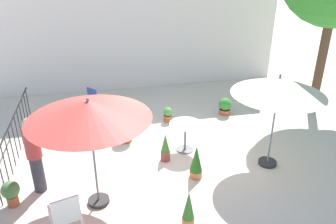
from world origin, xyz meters
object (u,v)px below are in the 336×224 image
at_px(patio_chair_1, 65,214).
at_px(potted_plant_2, 196,162).
at_px(patio_umbrella_0, 279,86).
at_px(potted_plant_1, 188,210).
at_px(standing_person, 34,154).
at_px(potted_plant_4, 11,192).
at_px(potted_plant_0, 125,130).
at_px(cafe_table_0, 185,132).
at_px(potted_plant_3, 225,106).
at_px(potted_plant_6, 165,147).
at_px(potted_plant_5, 168,114).
at_px(patio_chair_0, 89,103).
at_px(patio_umbrella_1, 89,111).

relative_size(patio_chair_1, potted_plant_2, 1.18).
xyz_separation_m(patio_umbrella_0, potted_plant_1, (-2.46, -1.60, -1.63)).
height_order(patio_umbrella_0, standing_person, patio_umbrella_0).
bearing_deg(patio_chair_1, patio_umbrella_0, 16.72).
distance_m(potted_plant_4, standing_person, 0.85).
height_order(potted_plant_1, potted_plant_4, potted_plant_1).
distance_m(potted_plant_0, potted_plant_2, 2.43).
bearing_deg(potted_plant_4, patio_umbrella_0, 2.44).
xyz_separation_m(cafe_table_0, potted_plant_3, (1.80, 1.83, -0.27)).
bearing_deg(patio_umbrella_0, potted_plant_6, 163.64).
bearing_deg(potted_plant_2, potted_plant_0, 125.35).
bearing_deg(patio_chair_1, standing_person, 113.26).
bearing_deg(potted_plant_5, cafe_table_0, -87.41).
distance_m(patio_chair_1, potted_plant_4, 1.64).
height_order(potted_plant_0, potted_plant_2, potted_plant_2).
xyz_separation_m(potted_plant_1, potted_plant_2, (0.59, 1.48, 0.00)).
xyz_separation_m(potted_plant_0, potted_plant_4, (-2.51, -2.10, -0.01)).
bearing_deg(potted_plant_0, potted_plant_5, 34.06).
distance_m(potted_plant_2, potted_plant_5, 2.92).
relative_size(potted_plant_2, potted_plant_6, 1.09).
distance_m(patio_chair_0, potted_plant_3, 4.25).
bearing_deg(cafe_table_0, patio_chair_0, 134.53).
relative_size(patio_umbrella_0, cafe_table_0, 2.84).
distance_m(cafe_table_0, patio_chair_0, 3.41).
bearing_deg(potted_plant_0, patio_umbrella_1, -108.64).
bearing_deg(patio_umbrella_0, standing_person, 178.38).
height_order(potted_plant_4, potted_plant_5, potted_plant_4).
bearing_deg(standing_person, potted_plant_2, -4.59).
relative_size(patio_umbrella_0, patio_chair_0, 2.42).
bearing_deg(standing_person, potted_plant_0, 40.08).
height_order(patio_umbrella_1, patio_chair_1, patio_umbrella_1).
xyz_separation_m(patio_umbrella_0, potted_plant_5, (-1.88, 2.79, -1.80)).
relative_size(patio_umbrella_1, potted_plant_6, 3.13).
relative_size(potted_plant_3, standing_person, 0.31).
bearing_deg(potted_plant_2, potted_plant_1, -111.90).
distance_m(potted_plant_1, potted_plant_2, 1.59).
xyz_separation_m(potted_plant_0, potted_plant_3, (3.27, 1.04, -0.06)).
bearing_deg(potted_plant_4, potted_plant_1, -22.20).
height_order(potted_plant_1, standing_person, standing_person).
relative_size(patio_chair_0, potted_plant_1, 1.16).
bearing_deg(patio_chair_1, potted_plant_6, 43.26).
bearing_deg(potted_plant_4, potted_plant_5, 37.91).
bearing_deg(patio_chair_0, patio_umbrella_1, -88.29).
distance_m(cafe_table_0, potted_plant_4, 4.19).
height_order(patio_chair_0, potted_plant_0, patio_chair_0).
bearing_deg(patio_umbrella_0, potted_plant_5, 124.01).
bearing_deg(potted_plant_1, potted_plant_0, 103.19).
distance_m(patio_chair_1, potted_plant_2, 3.05).
height_order(patio_umbrella_0, cafe_table_0, patio_umbrella_0).
bearing_deg(potted_plant_5, potted_plant_2, -89.64).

